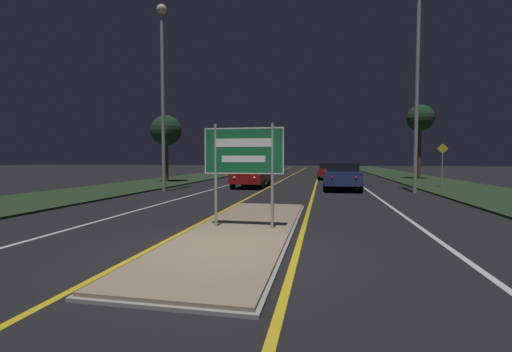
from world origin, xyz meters
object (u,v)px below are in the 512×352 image
car_receding_0 (341,175)px  car_approaching_0 (252,175)px  streetlight_left_near (163,73)px  car_receding_1 (329,171)px  streetlight_right_near (418,63)px  warning_sign (442,161)px  highway_sign (244,155)px

car_receding_0 → car_approaching_0: 5.25m
streetlight_left_near → car_approaching_0: size_ratio=2.25×
car_receding_0 → car_approaching_0: (-5.18, 0.86, -0.08)m
car_receding_0 → car_receding_1: bearing=92.8°
car_receding_1 → streetlight_right_near: bearing=-69.9°
streetlight_right_near → car_receding_0: streetlight_right_near is taller
car_approaching_0 → warning_sign: bearing=6.9°
highway_sign → warning_sign: (8.58, 13.69, -0.20)m
car_approaching_0 → car_receding_0: bearing=-9.4°
car_receding_0 → car_receding_1: 9.89m
streetlight_left_near → car_receding_0: 10.93m
car_receding_0 → car_approaching_0: size_ratio=1.04×
highway_sign → streetlight_right_near: (6.32, 10.47, 4.61)m
car_approaching_0 → streetlight_left_near: bearing=-137.9°
car_receding_1 → warning_sign: bearing=-50.9°
streetlight_right_near → streetlight_left_near: bearing=-172.4°
car_receding_1 → highway_sign: bearing=-96.2°
car_receding_1 → streetlight_left_near: bearing=-124.5°
streetlight_left_near → warning_sign: bearing=18.2°
streetlight_left_near → car_approaching_0: (3.97, 3.58, -5.40)m
streetlight_left_near → car_receding_1: size_ratio=2.00×
streetlight_left_near → car_receding_1: bearing=55.5°
streetlight_right_near → car_receding_1: (-4.00, 10.91, -5.67)m
streetlight_left_near → car_receding_0: (9.15, 2.72, -5.32)m
highway_sign → car_approaching_0: bearing=100.8°
car_receding_0 → highway_sign: bearing=-103.7°
highway_sign → warning_sign: 16.15m
streetlight_right_near → warning_sign: (2.25, 3.22, -4.81)m
car_receding_0 → car_receding_1: car_receding_0 is taller
car_receding_1 → car_approaching_0: car_receding_1 is taller
car_receding_1 → warning_sign: size_ratio=1.91×
car_approaching_0 → warning_sign: (10.94, 1.32, 0.87)m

